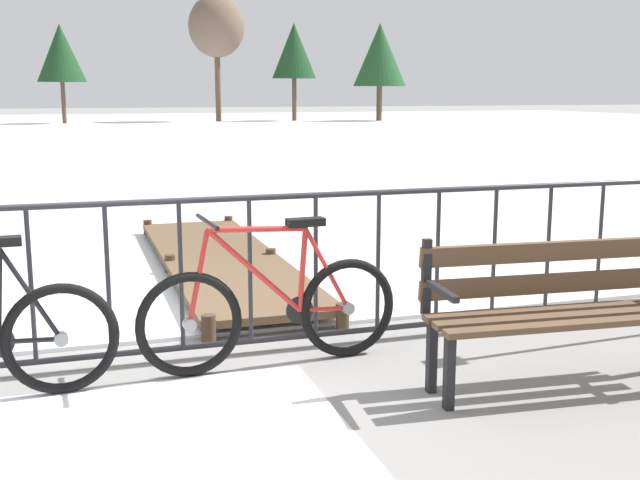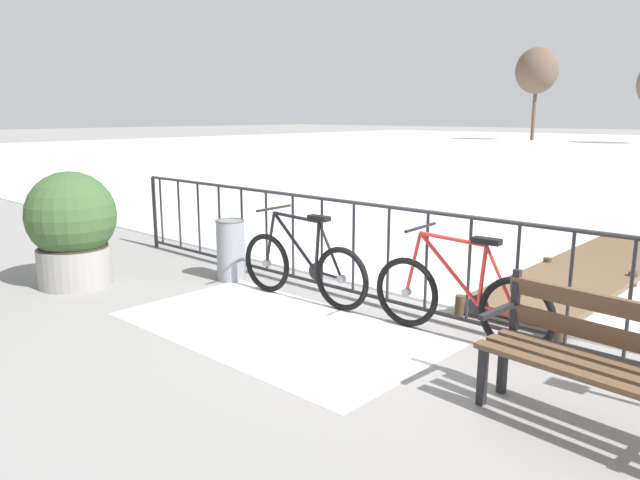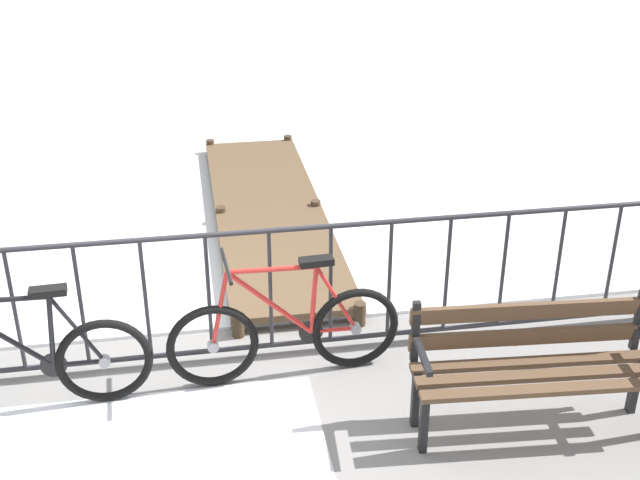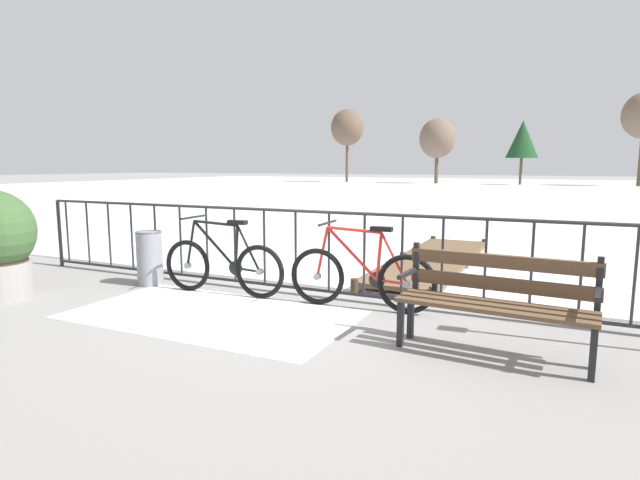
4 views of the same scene
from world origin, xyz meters
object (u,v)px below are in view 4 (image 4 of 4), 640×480
bicycle_second (361,277)px  trash_bin (150,258)px  bicycle_near_railing (223,265)px  park_bench (496,295)px

bicycle_second → trash_bin: size_ratio=2.34×
bicycle_near_railing → trash_bin: size_ratio=2.34×
bicycle_second → park_bench: size_ratio=1.05×
park_bench → bicycle_second: bearing=152.1°
trash_bin → bicycle_second: bearing=2.0°
bicycle_second → park_bench: bearing=-27.9°
park_bench → trash_bin: 4.59m
bicycle_second → trash_bin: bearing=-178.0°
bicycle_second → park_bench: (1.53, -0.81, 0.14)m
bicycle_near_railing → park_bench: bearing=-11.7°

